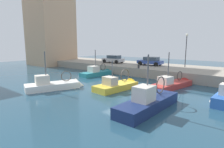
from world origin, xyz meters
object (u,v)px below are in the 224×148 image
fishing_boat_yellow (119,88)px  parked_car_blue (150,61)px  fishing_boat_white (57,88)px  fishing_boat_red (173,86)px  parked_car_silver (113,59)px  fishing_boat_navy (151,106)px  mooring_bollard_mid (139,66)px  quay_streetlamp (186,45)px  fishing_boat_teal (98,74)px

fishing_boat_yellow → parked_car_blue: size_ratio=1.44×
fishing_boat_white → fishing_boat_red: bearing=-48.2°
fishing_boat_white → parked_car_silver: size_ratio=1.57×
parked_car_silver → fishing_boat_red: bearing=-116.3°
fishing_boat_yellow → fishing_boat_navy: bearing=-121.0°
fishing_boat_yellow → parked_car_silver: fishing_boat_yellow is taller
fishing_boat_red → parked_car_silver: bearing=63.7°
fishing_boat_white → mooring_bollard_mid: fishing_boat_white is taller
fishing_boat_navy → mooring_bollard_mid: fishing_boat_navy is taller
mooring_bollard_mid → fishing_boat_red: bearing=-117.6°
fishing_boat_red → quay_streetlamp: bearing=10.4°
fishing_boat_red → parked_car_silver: size_ratio=1.67×
parked_car_blue → quay_streetlamp: quay_streetlamp is taller
fishing_boat_yellow → parked_car_silver: size_ratio=1.44×
fishing_boat_navy → parked_car_silver: 20.26m
fishing_boat_teal → mooring_bollard_mid: bearing=-62.2°
fishing_boat_red → fishing_boat_yellow: bearing=135.8°
fishing_boat_teal → parked_car_blue: bearing=-34.8°
fishing_boat_yellow → parked_car_blue: 11.99m
fishing_boat_white → quay_streetlamp: quay_streetlamp is taller
fishing_boat_white → fishing_boat_teal: fishing_boat_white is taller
fishing_boat_yellow → fishing_boat_red: bearing=-44.2°
fishing_boat_yellow → parked_car_silver: bearing=41.0°
fishing_boat_navy → parked_car_silver: bearing=46.3°
fishing_boat_navy → parked_car_blue: size_ratio=1.75×
fishing_boat_navy → mooring_bollard_mid: (10.51, 7.29, 1.34)m
fishing_boat_teal → parked_car_silver: 6.77m
quay_streetlamp → parked_car_silver: bearing=100.6°
fishing_boat_white → mooring_bollard_mid: 11.81m
fishing_boat_teal → mooring_bollard_mid: (2.74, -5.20, 1.34)m
fishing_boat_teal → fishing_boat_red: fishing_boat_red is taller
fishing_boat_teal → quay_streetlamp: bearing=-49.2°
fishing_boat_white → parked_car_blue: (15.56, -2.58, 1.78)m
fishing_boat_white → fishing_boat_navy: bearing=-85.3°
fishing_boat_yellow → quay_streetlamp: 13.95m
fishing_boat_yellow → fishing_boat_navy: fishing_boat_navy is taller
fishing_boat_navy → fishing_boat_red: (7.29, 1.14, -0.03)m
parked_car_blue → parked_car_silver: (-0.76, 6.93, 0.01)m
parked_car_blue → parked_car_silver: size_ratio=1.00×
fishing_boat_navy → parked_car_silver: size_ratio=1.76×
fishing_boat_teal → fishing_boat_navy: fishing_boat_navy is taller
fishing_boat_navy → quay_streetlamp: quay_streetlamp is taller
fishing_boat_red → parked_car_blue: bearing=41.3°
fishing_boat_navy → mooring_bollard_mid: size_ratio=12.69×
mooring_bollard_mid → quay_streetlamp: 7.83m
quay_streetlamp → fishing_boat_white: bearing=156.3°
fishing_boat_red → parked_car_blue: fishing_boat_red is taller
fishing_boat_white → fishing_boat_yellow: 6.42m
fishing_boat_teal → fishing_boat_red: bearing=-92.4°
parked_car_silver → fishing_boat_teal: bearing=-161.3°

